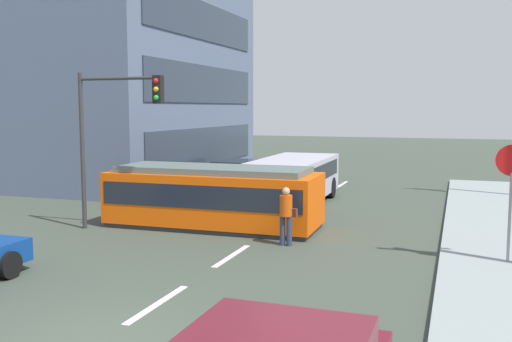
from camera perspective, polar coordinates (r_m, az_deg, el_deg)
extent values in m
plane|color=#3E483C|center=(19.12, 2.07, -5.52)|extent=(120.00, 120.00, 0.00)
cube|color=gray|center=(14.45, 23.93, -9.66)|extent=(3.20, 36.00, 0.14)
cube|color=silver|center=(11.98, -9.69, -12.80)|extent=(0.16, 2.40, 0.01)
cube|color=silver|center=(15.44, -2.40, -8.35)|extent=(0.16, 2.40, 0.01)
cube|color=silver|center=(24.15, 5.82, -3.06)|extent=(0.16, 2.40, 0.01)
cube|color=silver|center=(29.96, 8.52, -1.29)|extent=(0.16, 2.40, 0.01)
cube|color=slate|center=(34.54, -16.53, 15.49)|extent=(14.47, 14.86, 19.20)
cube|color=#2D3847|center=(30.49, -4.93, 2.50)|extent=(0.06, 12.63, 1.92)
cube|color=#2D3847|center=(30.45, -4.99, 8.52)|extent=(0.06, 12.63, 1.92)
cube|color=#2D3847|center=(30.75, -5.05, 14.49)|extent=(0.06, 12.63, 1.92)
cube|color=#F15408|center=(18.98, -4.23, -2.63)|extent=(6.96, 2.62, 1.65)
cube|color=#2D2D2D|center=(19.14, -4.21, -5.29)|extent=(6.82, 2.49, 0.15)
cube|color=#566561|center=(18.86, -4.25, 0.15)|extent=(6.26, 2.23, 0.20)
cube|color=#1E232D|center=(18.95, -4.23, -2.04)|extent=(6.68, 2.65, 0.73)
cube|color=#B2AEBF|center=(23.68, 3.81, -0.61)|extent=(2.54, 5.96, 1.55)
cube|color=black|center=(20.87, 1.71, -0.88)|extent=(2.25, 0.14, 0.93)
cube|color=black|center=(23.65, 3.81, 0.07)|extent=(2.58, 5.07, 0.62)
cylinder|color=black|center=(21.96, 2.50, -2.79)|extent=(2.56, 0.92, 0.90)
cylinder|color=black|center=(25.59, 4.91, -1.52)|extent=(2.56, 0.92, 0.90)
cylinder|color=#2F354E|center=(16.52, 2.63, -5.89)|extent=(0.16, 0.16, 0.85)
cylinder|color=#2F354E|center=(16.47, 3.30, -5.93)|extent=(0.16, 0.16, 0.85)
cylinder|color=#D24C0D|center=(16.36, 2.98, -3.43)|extent=(0.36, 0.36, 0.60)
sphere|color=tan|center=(16.29, 2.98, -2.01)|extent=(0.22, 0.22, 0.22)
cube|color=#502C26|center=(16.38, 3.76, -4.13)|extent=(0.22, 0.16, 0.24)
cylinder|color=black|center=(14.53, -23.19, -8.52)|extent=(0.23, 0.64, 0.64)
cube|color=maroon|center=(24.04, -7.72, -1.90)|extent=(1.92, 4.45, 0.55)
cube|color=black|center=(23.85, -7.89, -0.82)|extent=(1.74, 2.46, 0.40)
cylinder|color=black|center=(25.65, -8.26, -1.84)|extent=(0.23, 0.64, 0.64)
cylinder|color=black|center=(24.89, -4.46, -2.04)|extent=(0.23, 0.64, 0.64)
cylinder|color=black|center=(23.34, -11.19, -2.69)|extent=(0.23, 0.64, 0.64)
cylinder|color=black|center=(22.49, -7.09, -2.95)|extent=(0.23, 0.64, 0.64)
cube|color=#354A35|center=(30.16, -1.98, -0.20)|extent=(1.85, 4.57, 0.55)
cube|color=black|center=(29.97, -2.09, 0.67)|extent=(1.69, 2.52, 0.40)
cylinder|color=black|center=(31.78, -2.63, -0.23)|extent=(0.22, 0.64, 0.64)
cylinder|color=black|center=(31.16, 0.48, -0.35)|extent=(0.22, 0.64, 0.64)
cylinder|color=black|center=(29.27, -4.59, -0.80)|extent=(0.22, 0.64, 0.64)
cylinder|color=black|center=(28.60, -1.26, -0.94)|extent=(0.22, 0.64, 0.64)
cylinder|color=gray|center=(15.37, 23.75, -4.24)|extent=(0.07, 0.07, 2.20)
cylinder|color=red|center=(15.19, 23.98, 0.96)|extent=(0.76, 0.04, 0.76)
cylinder|color=#333333|center=(19.35, -16.75, 1.84)|extent=(0.14, 0.14, 5.00)
cylinder|color=#333333|center=(18.53, -13.46, 8.87)|extent=(2.78, 0.10, 0.10)
cube|color=black|center=(17.81, -9.63, 7.94)|extent=(0.28, 0.24, 0.84)
sphere|color=red|center=(17.70, -9.85, 8.76)|extent=(0.16, 0.16, 0.16)
sphere|color=gold|center=(17.69, -9.84, 7.95)|extent=(0.16, 0.16, 0.16)
sphere|color=green|center=(17.69, -9.82, 7.14)|extent=(0.16, 0.16, 0.16)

